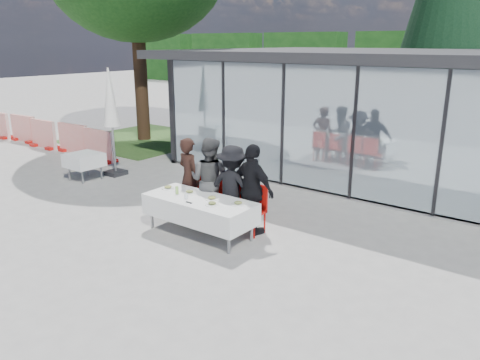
# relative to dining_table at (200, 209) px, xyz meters

# --- Properties ---
(ground) EXTENTS (90.00, 90.00, 0.00)m
(ground) POSITION_rel_dining_table_xyz_m (0.45, -0.27, -0.54)
(ground) COLOR #999691
(ground) RESTS_ON ground
(pavilion) EXTENTS (14.80, 8.80, 3.44)m
(pavilion) POSITION_rel_dining_table_xyz_m (2.45, 7.90, 1.61)
(pavilion) COLOR gray
(pavilion) RESTS_ON ground
(treeline) EXTENTS (62.50, 2.00, 4.40)m
(treeline) POSITION_rel_dining_table_xyz_m (-1.55, 27.73, 1.66)
(treeline) COLOR #123812
(treeline) RESTS_ON ground
(dining_table) EXTENTS (2.26, 0.96, 0.75)m
(dining_table) POSITION_rel_dining_table_xyz_m (0.00, 0.00, 0.00)
(dining_table) COLOR white
(dining_table) RESTS_ON ground
(diner_a) EXTENTS (0.76, 0.76, 1.73)m
(diner_a) POSITION_rel_dining_table_xyz_m (-0.89, 0.67, 0.33)
(diner_a) COLOR black
(diner_a) RESTS_ON ground
(diner_chair_a) EXTENTS (0.44, 0.44, 0.97)m
(diner_chair_a) POSITION_rel_dining_table_xyz_m (-0.89, 0.75, -0.00)
(diner_chair_a) COLOR #BA110C
(diner_chair_a) RESTS_ON ground
(diner_b) EXTENTS (1.05, 1.05, 1.81)m
(diner_b) POSITION_rel_dining_table_xyz_m (-0.31, 0.67, 0.37)
(diner_b) COLOR #505050
(diner_b) RESTS_ON ground
(diner_chair_b) EXTENTS (0.44, 0.44, 0.97)m
(diner_chair_b) POSITION_rel_dining_table_xyz_m (-0.31, 0.75, -0.00)
(diner_chair_b) COLOR #BA110C
(diner_chair_b) RESTS_ON ground
(diner_c) EXTENTS (1.27, 1.27, 1.72)m
(diner_c) POSITION_rel_dining_table_xyz_m (0.29, 0.67, 0.32)
(diner_c) COLOR black
(diner_c) RESTS_ON ground
(diner_chair_c) EXTENTS (0.44, 0.44, 0.97)m
(diner_chair_c) POSITION_rel_dining_table_xyz_m (0.29, 0.75, -0.00)
(diner_chair_c) COLOR #BA110C
(diner_chair_c) RESTS_ON ground
(diner_d) EXTENTS (1.22, 1.22, 1.81)m
(diner_d) POSITION_rel_dining_table_xyz_m (0.79, 0.67, 0.37)
(diner_d) COLOR black
(diner_d) RESTS_ON ground
(diner_chair_d) EXTENTS (0.44, 0.44, 0.97)m
(diner_chair_d) POSITION_rel_dining_table_xyz_m (0.79, 0.75, -0.00)
(diner_chair_d) COLOR #BA110C
(diner_chair_d) RESTS_ON ground
(plate_a) EXTENTS (0.27, 0.27, 0.07)m
(plate_a) POSITION_rel_dining_table_xyz_m (-0.94, 0.08, 0.24)
(plate_a) COLOR white
(plate_a) RESTS_ON dining_table
(plate_b) EXTENTS (0.27, 0.27, 0.07)m
(plate_b) POSITION_rel_dining_table_xyz_m (-0.37, 0.12, 0.24)
(plate_b) COLOR white
(plate_b) RESTS_ON dining_table
(plate_c) EXTENTS (0.27, 0.27, 0.07)m
(plate_c) POSITION_rel_dining_table_xyz_m (0.23, 0.11, 0.24)
(plate_c) COLOR white
(plate_c) RESTS_ON dining_table
(plate_d) EXTENTS (0.27, 0.27, 0.07)m
(plate_d) POSITION_rel_dining_table_xyz_m (0.82, 0.17, 0.24)
(plate_d) COLOR white
(plate_d) RESTS_ON dining_table
(plate_extra) EXTENTS (0.27, 0.27, 0.07)m
(plate_extra) POSITION_rel_dining_table_xyz_m (0.45, -0.14, 0.24)
(plate_extra) COLOR white
(plate_extra) RESTS_ON dining_table
(juice_bottle) EXTENTS (0.06, 0.06, 0.15)m
(juice_bottle) POSITION_rel_dining_table_xyz_m (-0.55, -0.05, 0.29)
(juice_bottle) COLOR #84BC4E
(juice_bottle) RESTS_ON dining_table
(drinking_glasses) EXTENTS (0.07, 0.07, 0.10)m
(drinking_glasses) POSITION_rel_dining_table_xyz_m (-0.21, -0.15, 0.26)
(drinking_glasses) COLOR silver
(drinking_glasses) RESTS_ON dining_table
(folded_eyeglasses) EXTENTS (0.14, 0.03, 0.01)m
(folded_eyeglasses) POSITION_rel_dining_table_xyz_m (0.01, -0.31, 0.22)
(folded_eyeglasses) COLOR black
(folded_eyeglasses) RESTS_ON dining_table
(spare_table_left) EXTENTS (0.86, 0.86, 0.74)m
(spare_table_left) POSITION_rel_dining_table_xyz_m (-5.09, 0.95, 0.02)
(spare_table_left) COLOR white
(spare_table_left) RESTS_ON ground
(market_umbrella) EXTENTS (0.50, 0.50, 3.00)m
(market_umbrella) POSITION_rel_dining_table_xyz_m (-4.83, 1.78, 1.46)
(market_umbrella) COLOR black
(market_umbrella) RESTS_ON ground
(construction_barriers) EXTENTS (9.40, 0.60, 1.00)m
(construction_barriers) POSITION_rel_dining_table_xyz_m (-10.60, 2.63, -0.10)
(construction_barriers) COLOR red
(construction_barriers) RESTS_ON ground
(grass_patch) EXTENTS (5.00, 5.00, 0.02)m
(grass_patch) POSITION_rel_dining_table_xyz_m (-8.05, 5.73, -0.53)
(grass_patch) COLOR #385926
(grass_patch) RESTS_ON ground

